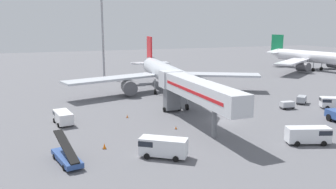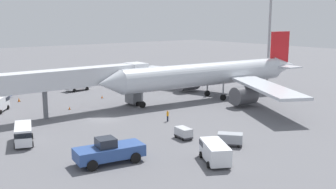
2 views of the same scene
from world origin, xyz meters
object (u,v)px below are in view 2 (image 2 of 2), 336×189
object	(u,v)px
ground_crew_worker_foreground	(168,115)
safety_cone_bravo	(19,100)
safety_cone_alpha	(70,108)
service_van_far_right	(78,85)
baggage_cart_near_left	(230,139)
baggage_cart_mid_left	(184,133)
safety_cone_charlie	(102,97)
service_van_rear_left	(23,134)
apron_light_mast	(271,7)
airplane_at_gate	(213,75)
service_van_outer_right	(215,151)
jet_bridge	(86,78)
pushback_tug	(109,151)

from	to	relation	value
ground_crew_worker_foreground	safety_cone_bravo	bearing A→B (deg)	-155.44
safety_cone_alpha	safety_cone_bravo	size ratio (longest dim) A/B	0.69
service_van_far_right	safety_cone_alpha	distance (m)	17.29
baggage_cart_near_left	ground_crew_worker_foreground	world-z (taller)	ground_crew_worker_foreground
ground_crew_worker_foreground	safety_cone_bravo	xyz separation A→B (m)	(-26.50, -12.11, -0.51)
baggage_cart_mid_left	baggage_cart_near_left	world-z (taller)	baggage_cart_near_left
safety_cone_alpha	safety_cone_charlie	xyz separation A→B (m)	(-5.02, 8.54, 0.02)
baggage_cart_near_left	safety_cone_bravo	size ratio (longest dim) A/B	4.34
service_van_rear_left	safety_cone_bravo	world-z (taller)	service_van_rear_left
baggage_cart_mid_left	apron_light_mast	xyz separation A→B (m)	(-23.98, 45.76, 16.00)
airplane_at_gate	service_van_rear_left	world-z (taller)	airplane_at_gate
service_van_rear_left	service_van_outer_right	bearing A→B (deg)	36.77
safety_cone_charlie	apron_light_mast	distance (m)	44.81
safety_cone_bravo	safety_cone_charlie	xyz separation A→B (m)	(6.10, 12.88, -0.09)
service_van_rear_left	safety_cone_charlie	world-z (taller)	service_van_rear_left
service_van_outer_right	ground_crew_worker_foreground	bearing A→B (deg)	158.50
baggage_cart_mid_left	safety_cone_alpha	world-z (taller)	baggage_cart_mid_left
service_van_far_right	safety_cone_bravo	world-z (taller)	service_van_far_right
jet_bridge	safety_cone_bravo	xyz separation A→B (m)	(-14.47, -5.74, -4.93)
service_van_outer_right	safety_cone_alpha	bearing A→B (deg)	-177.11
airplane_at_gate	service_van_outer_right	bearing A→B (deg)	-43.79
pushback_tug	safety_cone_alpha	world-z (taller)	pushback_tug
safety_cone_bravo	service_van_far_right	bearing A→B (deg)	106.41
airplane_at_gate	safety_cone_alpha	world-z (taller)	airplane_at_gate
airplane_at_gate	baggage_cart_near_left	world-z (taller)	airplane_at_gate
baggage_cart_near_left	pushback_tug	bearing A→B (deg)	-104.65
airplane_at_gate	apron_light_mast	distance (m)	29.87
service_van_outer_right	service_van_far_right	bearing A→B (deg)	171.27
pushback_tug	ground_crew_worker_foreground	size ratio (longest dim) A/B	4.47
pushback_tug	safety_cone_charlie	bearing A→B (deg)	152.50
airplane_at_gate	apron_light_mast	bearing A→B (deg)	108.09
baggage_cart_near_left	ground_crew_worker_foreground	size ratio (longest dim) A/B	1.89
airplane_at_gate	service_van_outer_right	world-z (taller)	airplane_at_gate
ground_crew_worker_foreground	safety_cone_charlie	world-z (taller)	ground_crew_worker_foreground
service_van_far_right	apron_light_mast	bearing A→B (deg)	71.26
ground_crew_worker_foreground	service_van_outer_right	bearing A→B (deg)	-21.50
airplane_at_gate	ground_crew_worker_foreground	world-z (taller)	airplane_at_gate
jet_bridge	baggage_cart_near_left	world-z (taller)	jet_bridge
airplane_at_gate	safety_cone_bravo	size ratio (longest dim) A/B	61.17
jet_bridge	service_van_rear_left	size ratio (longest dim) A/B	4.17
service_van_rear_left	safety_cone_charlie	xyz separation A→B (m)	(-18.37, 20.25, -0.98)
baggage_cart_near_left	safety_cone_bravo	xyz separation A→B (m)	(-39.54, -11.00, -0.46)
airplane_at_gate	service_van_outer_right	xyz separation A→B (m)	(23.61, -22.63, -3.15)
service_van_far_right	apron_light_mast	size ratio (longest dim) A/B	0.21
pushback_tug	service_van_outer_right	world-z (taller)	pushback_tug
pushback_tug	service_van_rear_left	distance (m)	12.42
service_van_rear_left	ground_crew_worker_foreground	size ratio (longest dim) A/B	3.49
jet_bridge	service_van_rear_left	bearing A→B (deg)	-52.64
airplane_at_gate	service_van_far_right	bearing A→B (deg)	-145.30
service_van_far_right	safety_cone_alpha	bearing A→B (deg)	-30.04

